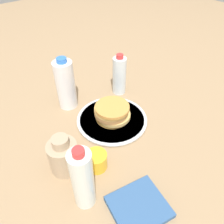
{
  "coord_description": "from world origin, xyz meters",
  "views": [
    {
      "loc": [
        -0.4,
        -0.47,
        0.62
      ],
      "look_at": [
        0.02,
        0.02,
        0.05
      ],
      "focal_mm": 35.0,
      "sensor_mm": 36.0,
      "label": 1
    }
  ],
  "objects": [
    {
      "name": "ground_plane",
      "position": [
        0.0,
        0.0,
        0.0
      ],
      "size": [
        4.0,
        4.0,
        0.0
      ],
      "primitive_type": "plane",
      "color": "#9E7F5B"
    },
    {
      "name": "napkin",
      "position": [
        -0.16,
        -0.3,
        0.01
      ],
      "size": [
        0.18,
        0.17,
        0.02
      ],
      "color": "#33598C",
      "rests_on": "ground_plane"
    },
    {
      "name": "water_bottle_far",
      "position": [
        0.18,
        0.16,
        0.09
      ],
      "size": [
        0.06,
        0.06,
        0.19
      ],
      "color": "silver",
      "rests_on": "ground_plane"
    },
    {
      "name": "water_bottle_mid",
      "position": [
        -0.26,
        -0.18,
        0.11
      ],
      "size": [
        0.06,
        0.06,
        0.23
      ],
      "color": "silver",
      "rests_on": "ground_plane"
    },
    {
      "name": "plate",
      "position": [
        0.02,
        0.02,
        0.01
      ],
      "size": [
        0.29,
        0.29,
        0.01
      ],
      "color": "silver",
      "rests_on": "ground_plane"
    },
    {
      "name": "water_bottle_near",
      "position": [
        -0.06,
        0.23,
        0.11
      ],
      "size": [
        0.08,
        0.08,
        0.23
      ],
      "color": "white",
      "rests_on": "ground_plane"
    },
    {
      "name": "pancake_stack",
      "position": [
        0.02,
        0.02,
        0.05
      ],
      "size": [
        0.14,
        0.14,
        0.07
      ],
      "color": "#B98638",
      "rests_on": "plate"
    },
    {
      "name": "cream_jug",
      "position": [
        -0.24,
        -0.05,
        0.06
      ],
      "size": [
        0.09,
        0.09,
        0.14
      ],
      "color": "tan",
      "rests_on": "ground_plane"
    },
    {
      "name": "juice_glass",
      "position": [
        -0.16,
        -0.11,
        0.03
      ],
      "size": [
        0.07,
        0.07,
        0.06
      ],
      "color": "yellow",
      "rests_on": "ground_plane"
    }
  ]
}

